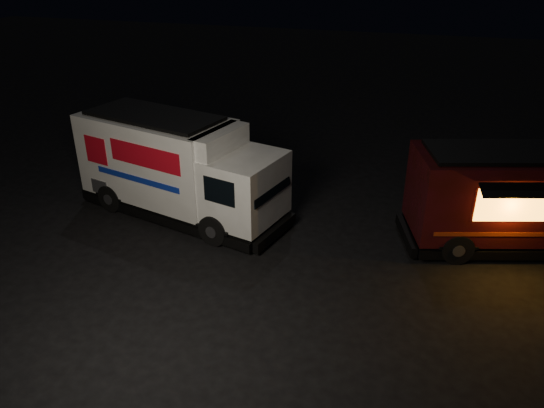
{
  "coord_description": "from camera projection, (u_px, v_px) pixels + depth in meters",
  "views": [
    {
      "loc": [
        4.41,
        -10.36,
        7.69
      ],
      "look_at": [
        0.77,
        2.0,
        1.19
      ],
      "focal_mm": 35.0,
      "sensor_mm": 36.0,
      "label": 1
    }
  ],
  "objects": [
    {
      "name": "white_truck",
      "position": [
        181.0,
        168.0,
        15.83
      ],
      "size": [
        7.09,
        3.92,
        3.05
      ],
      "primitive_type": null,
      "rotation": [
        0.0,
        0.0,
        -0.25
      ],
      "color": "white",
      "rests_on": "ground"
    },
    {
      "name": "red_truck",
      "position": [
        519.0,
        199.0,
        14.26
      ],
      "size": [
        6.35,
        3.77,
        2.78
      ],
      "primitive_type": null,
      "rotation": [
        0.0,
        0.0,
        0.28
      ],
      "color": "#390A12",
      "rests_on": "ground"
    },
    {
      "name": "ground",
      "position": [
        221.0,
        276.0,
        13.45
      ],
      "size": [
        80.0,
        80.0,
        0.0
      ],
      "primitive_type": "plane",
      "color": "black",
      "rests_on": "ground"
    }
  ]
}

